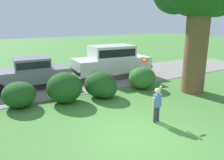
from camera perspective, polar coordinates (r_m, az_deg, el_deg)
name	(u,v)px	position (r m, az deg, el deg)	size (l,w,h in m)	color
ground_plane	(138,135)	(7.13, 6.41, -13.60)	(80.00, 80.00, 0.00)	#478438
driveway_strip	(64,84)	(12.61, -11.93, -0.97)	(28.00, 4.40, 0.02)	gray
shrub_centre_left	(18,95)	(9.83, -22.37, -3.48)	(1.30, 1.41, 1.02)	#1E511C
shrub_centre	(65,89)	(9.71, -11.64, -2.12)	(1.49, 1.42, 1.28)	#1E511C
shrub_centre_right	(102,85)	(10.18, -2.58, -1.35)	(1.41, 1.52, 1.15)	#1E511C
shrub_far_end	(142,78)	(11.58, 7.52, 0.56)	(1.41, 1.28, 1.09)	#33702B
parked_sedan	(28,72)	(12.27, -20.34, 2.00)	(4.53, 2.36, 1.56)	gray
parked_suv	(112,60)	(13.59, -0.11, 5.10)	(4.83, 2.38, 1.92)	white
child_thrower	(157,102)	(7.81, 11.18, -5.41)	(0.45, 0.28, 1.29)	#383842
frisbee	(144,60)	(8.39, 8.08, 4.99)	(0.29, 0.25, 0.18)	red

